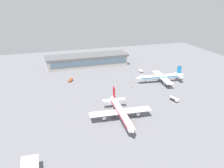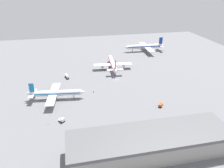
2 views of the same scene
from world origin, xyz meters
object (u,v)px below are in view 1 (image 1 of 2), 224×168
airplane_at_gate (161,77)px  ground_crew_worker (131,87)px  pushback_tractor (71,80)px  fuel_truck (174,99)px  airplane_taxiing (121,112)px  safety_cone_near_gate (148,71)px  baggage_tug (141,71)px

airplane_at_gate → ground_crew_worker: 25.45m
pushback_tractor → fuel_truck: fuel_truck is taller
airplane_taxiing → safety_cone_near_gate: (-50.22, -71.35, -4.25)m
airplane_at_gate → fuel_truck: airplane_at_gate is taller
airplane_taxiing → safety_cone_near_gate: airplane_taxiing is taller
airplane_taxiing → ground_crew_worker: size_ratio=24.64×
baggage_tug → airplane_taxiing: bearing=103.3°
airplane_taxiing → baggage_tug: 82.50m
airplane_at_gate → pushback_tractor: airplane_at_gate is taller
airplane_at_gate → ground_crew_worker: size_ratio=22.91×
pushback_tractor → fuel_truck: bearing=-100.3°
fuel_truck → ground_crew_worker: fuel_truck is taller
airplane_at_gate → airplane_taxiing: size_ratio=0.93×
airplane_at_gate → ground_crew_worker: airplane_at_gate is taller
airplane_taxiing → safety_cone_near_gate: 87.35m
pushback_tractor → airplane_at_gate: bearing=-75.3°
airplane_taxiing → baggage_tug: (-43.02, -70.31, -3.39)m
airplane_taxiing → fuel_truck: airplane_taxiing is taller
pushback_tractor → safety_cone_near_gate: (-65.83, -4.97, -0.67)m
ground_crew_worker → airplane_at_gate: bearing=118.7°
pushback_tractor → baggage_tug: bearing=-51.8°
pushback_tractor → safety_cone_near_gate: bearing=-51.3°
airplane_at_gate → ground_crew_worker: (24.94, 3.77, -3.38)m
fuel_truck → ground_crew_worker: size_ratio=3.93×
pushback_tractor → ground_crew_worker: (-37.61, 26.05, -0.12)m
airplane_taxiing → ground_crew_worker: (-22.00, -40.33, -3.70)m
fuel_truck → safety_cone_near_gate: (-11.08, -59.10, -1.09)m
fuel_truck → safety_cone_near_gate: 60.14m
airplane_taxiing → fuel_truck: bearing=111.6°
airplane_at_gate → airplane_taxiing: (46.95, 44.11, 0.32)m
fuel_truck → safety_cone_near_gate: bearing=157.1°
baggage_tug → fuel_truck: bearing=131.0°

